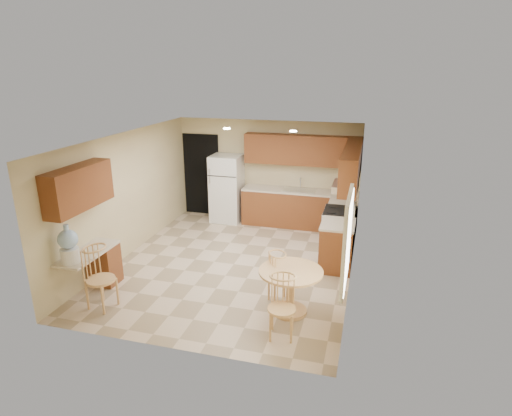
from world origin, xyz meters
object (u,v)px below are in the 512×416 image
(refrigerator, at_px, (227,188))
(stove, at_px, (339,230))
(chair_table_a, at_px, (279,275))
(chair_table_b, at_px, (281,304))
(dining_table, at_px, (291,285))
(chair_desk, at_px, (96,275))
(water_crock, at_px, (69,246))

(refrigerator, height_order, stove, refrigerator)
(chair_table_a, height_order, chair_table_b, chair_table_b)
(stove, distance_m, dining_table, 2.65)
(chair_table_b, bearing_deg, chair_table_a, -83.65)
(dining_table, bearing_deg, chair_table_a, 143.40)
(refrigerator, bearing_deg, chair_table_b, -62.72)
(stove, height_order, dining_table, stove)
(chair_table_b, bearing_deg, chair_desk, -7.67)
(dining_table, xyz_separation_m, water_crock, (-3.40, -0.70, 0.58))
(refrigerator, bearing_deg, chair_desk, -97.51)
(refrigerator, height_order, chair_table_a, refrigerator)
(refrigerator, xyz_separation_m, chair_desk, (-0.60, -4.55, -0.21))
(chair_table_b, xyz_separation_m, water_crock, (-3.40, 0.04, 0.49))
(stove, distance_m, chair_table_b, 3.38)
(refrigerator, relative_size, water_crock, 2.61)
(dining_table, height_order, chair_table_b, chair_table_b)
(chair_table_a, relative_size, chair_desk, 0.86)
(chair_table_a, bearing_deg, stove, 129.93)
(chair_table_b, relative_size, chair_desk, 0.91)
(chair_desk, bearing_deg, dining_table, 113.78)
(refrigerator, relative_size, dining_table, 1.67)
(stove, relative_size, dining_table, 1.09)
(chair_desk, height_order, water_crock, water_crock)
(dining_table, relative_size, chair_table_a, 1.13)
(chair_table_a, height_order, water_crock, water_crock)
(chair_table_a, distance_m, water_crock, 3.33)
(refrigerator, height_order, water_crock, refrigerator)
(chair_desk, xyz_separation_m, water_crock, (-0.45, 0.03, 0.43))
(dining_table, bearing_deg, chair_table_b, -90.00)
(refrigerator, bearing_deg, stove, -22.99)
(stove, relative_size, water_crock, 1.71)
(water_crock, bearing_deg, chair_table_b, -0.64)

